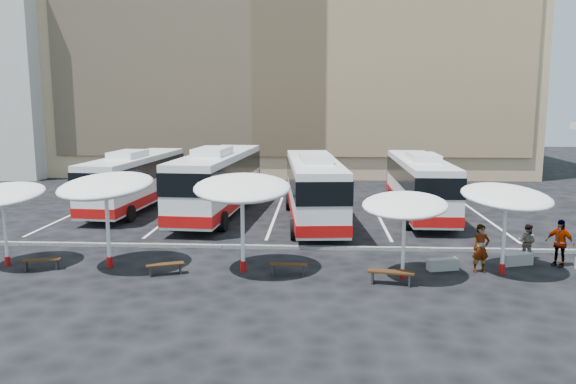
# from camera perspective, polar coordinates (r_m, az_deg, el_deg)

# --- Properties ---
(ground) EXTENTS (120.00, 120.00, 0.00)m
(ground) POSITION_cam_1_polar(r_m,az_deg,el_deg) (25.10, -2.67, -6.04)
(ground) COLOR black
(ground) RESTS_ON ground
(sandstone_building) EXTENTS (42.00, 18.25, 29.60)m
(sandstone_building) POSITION_cam_1_polar(r_m,az_deg,el_deg) (56.34, 0.61, 15.36)
(sandstone_building) COLOR tan
(sandstone_building) RESTS_ON ground
(curb_divider) EXTENTS (34.00, 0.25, 0.15)m
(curb_divider) POSITION_cam_1_polar(r_m,az_deg,el_deg) (25.57, -2.56, -5.59)
(curb_divider) COLOR black
(curb_divider) RESTS_ON ground
(bay_lines) EXTENTS (24.15, 12.00, 0.01)m
(bay_lines) POSITION_cam_1_polar(r_m,az_deg,el_deg) (32.86, -1.27, -2.37)
(bay_lines) COLOR white
(bay_lines) RESTS_ON ground
(bus_0) EXTENTS (3.36, 11.73, 3.67)m
(bus_0) POSITION_cam_1_polar(r_m,az_deg,el_deg) (35.81, -15.22, 1.31)
(bus_0) COLOR white
(bus_0) RESTS_ON ground
(bus_1) EXTENTS (3.67, 12.88, 4.03)m
(bus_1) POSITION_cam_1_polar(r_m,az_deg,el_deg) (32.98, -7.13, 1.23)
(bus_1) COLOR white
(bus_1) RESTS_ON ground
(bus_2) EXTENTS (3.62, 12.32, 3.86)m
(bus_2) POSITION_cam_1_polar(r_m,az_deg,el_deg) (30.76, 2.64, 0.55)
(bus_2) COLOR white
(bus_2) RESTS_ON ground
(bus_3) EXTENTS (2.78, 11.65, 3.69)m
(bus_3) POSITION_cam_1_polar(r_m,az_deg,el_deg) (33.48, 13.21, 0.88)
(bus_3) COLOR white
(bus_3) RESTS_ON ground
(sunshade_0) EXTENTS (3.72, 3.75, 3.43)m
(sunshade_0) POSITION_cam_1_polar(r_m,az_deg,el_deg) (25.04, -27.04, -0.28)
(sunshade_0) COLOR white
(sunshade_0) RESTS_ON ground
(sunshade_1) EXTENTS (4.76, 4.79, 3.89)m
(sunshade_1) POSITION_cam_1_polar(r_m,az_deg,el_deg) (23.15, -18.03, 0.56)
(sunshade_1) COLOR white
(sunshade_1) RESTS_ON ground
(sunshade_2) EXTENTS (3.98, 4.02, 3.90)m
(sunshade_2) POSITION_cam_1_polar(r_m,az_deg,el_deg) (21.51, -4.68, 0.39)
(sunshade_2) COLOR white
(sunshade_2) RESTS_ON ground
(sunshade_3) EXTENTS (3.89, 3.92, 3.30)m
(sunshade_3) POSITION_cam_1_polar(r_m,az_deg,el_deg) (21.16, 11.78, -1.34)
(sunshade_3) COLOR white
(sunshade_3) RESTS_ON ground
(sunshade_4) EXTENTS (4.41, 4.43, 3.54)m
(sunshade_4) POSITION_cam_1_polar(r_m,az_deg,el_deg) (22.80, 21.31, -0.49)
(sunshade_4) COLOR white
(sunshade_4) RESTS_ON ground
(wood_bench_0) EXTENTS (1.48, 0.75, 0.44)m
(wood_bench_0) POSITION_cam_1_polar(r_m,az_deg,el_deg) (24.35, -23.75, -6.50)
(wood_bench_0) COLOR black
(wood_bench_0) RESTS_ON ground
(wood_bench_1) EXTENTS (1.47, 0.87, 0.44)m
(wood_bench_1) POSITION_cam_1_polar(r_m,az_deg,el_deg) (22.24, -12.38, -7.37)
(wood_bench_1) COLOR black
(wood_bench_1) RESTS_ON ground
(wood_bench_2) EXTENTS (1.44, 0.42, 0.44)m
(wood_bench_2) POSITION_cam_1_polar(r_m,az_deg,el_deg) (21.71, 0.04, -7.56)
(wood_bench_2) COLOR black
(wood_bench_2) RESTS_ON ground
(wood_bench_3) EXTENTS (1.71, 0.73, 0.51)m
(wood_bench_3) POSITION_cam_1_polar(r_m,az_deg,el_deg) (20.94, 10.42, -8.21)
(wood_bench_3) COLOR black
(wood_bench_3) RESTS_ON ground
(conc_bench_0) EXTENTS (1.28, 0.68, 0.46)m
(conc_bench_0) POSITION_cam_1_polar(r_m,az_deg,el_deg) (23.17, 15.44, -7.10)
(conc_bench_0) COLOR gray
(conc_bench_0) RESTS_ON ground
(conc_bench_1) EXTENTS (1.33, 0.78, 0.47)m
(conc_bench_1) POSITION_cam_1_polar(r_m,az_deg,el_deg) (24.84, 22.22, -6.34)
(conc_bench_1) COLOR gray
(conc_bench_1) RESTS_ON ground
(passenger_0) EXTENTS (0.77, 0.59, 1.90)m
(passenger_0) POSITION_cam_1_polar(r_m,az_deg,el_deg) (23.15, 18.99, -5.44)
(passenger_0) COLOR black
(passenger_0) RESTS_ON ground
(passenger_1) EXTENTS (0.94, 0.92, 1.53)m
(passenger_1) POSITION_cam_1_polar(r_m,az_deg,el_deg) (25.67, 23.17, -4.69)
(passenger_1) COLOR black
(passenger_1) RESTS_ON ground
(passenger_2) EXTENTS (1.13, 1.13, 1.92)m
(passenger_2) POSITION_cam_1_polar(r_m,az_deg,el_deg) (25.19, 25.88, -4.67)
(passenger_2) COLOR black
(passenger_2) RESTS_ON ground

